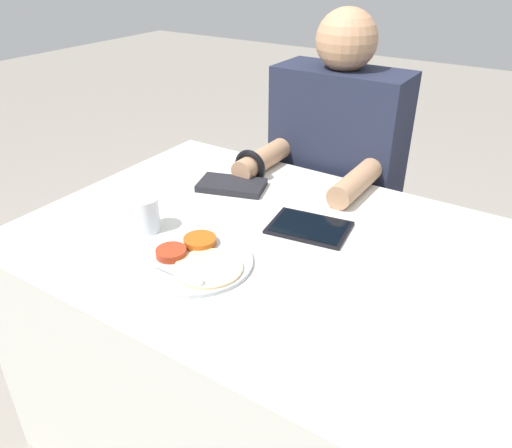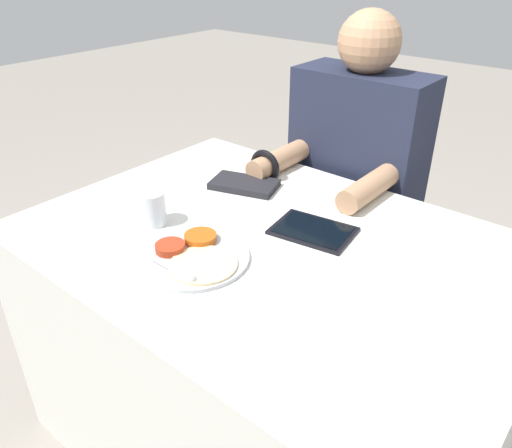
% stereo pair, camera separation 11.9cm
% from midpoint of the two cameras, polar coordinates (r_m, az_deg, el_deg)
% --- Properties ---
extents(ground_plane, '(12.00, 12.00, 0.00)m').
position_cam_midpoint_polar(ground_plane, '(1.75, -0.90, -23.08)').
color(ground_plane, gray).
extents(dining_table, '(1.25, 0.88, 0.74)m').
position_cam_midpoint_polar(dining_table, '(1.47, -1.02, -14.28)').
color(dining_table, silver).
rests_on(dining_table, ground_plane).
extents(thali_tray, '(0.26, 0.26, 0.03)m').
position_cam_midpoint_polar(thali_tray, '(1.17, -9.80, -4.15)').
color(thali_tray, '#B7BABF').
rests_on(thali_tray, dining_table).
extents(red_notebook, '(0.22, 0.17, 0.02)m').
position_cam_midpoint_polar(red_notebook, '(1.50, -5.07, 4.32)').
color(red_notebook, silver).
rests_on(red_notebook, dining_table).
extents(tablet_device, '(0.22, 0.17, 0.01)m').
position_cam_midpoint_polar(tablet_device, '(1.29, 3.49, -0.46)').
color(tablet_device, black).
rests_on(tablet_device, dining_table).
extents(person_diner, '(0.43, 0.46, 1.23)m').
position_cam_midpoint_polar(person_diner, '(1.80, 6.81, 2.30)').
color(person_diner, black).
rests_on(person_diner, ground_plane).
extents(drinking_glass, '(0.07, 0.07, 0.09)m').
position_cam_midpoint_polar(drinking_glass, '(1.31, -15.10, 1.03)').
color(drinking_glass, silver).
rests_on(drinking_glass, dining_table).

